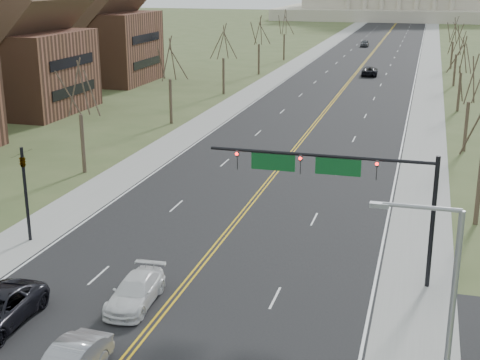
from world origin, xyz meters
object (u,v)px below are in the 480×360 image
Objects in this scene: car_sb_inner_second at (135,291)px; car_far_sb at (365,43)px; car_far_nb at (370,71)px; signal_left at (25,184)px; street_light at (443,320)px; signal_mast at (337,176)px.

car_sb_inner_second is 1.10× the size of car_far_sb.
car_sb_inner_second is 130.57m from car_far_sb.
car_far_nb is 46.81m from car_far_sb.
signal_left is 1.13× the size of car_far_nb.
car_sb_inner_second is at bearing 84.55° from car_far_nb.
car_sb_inner_second is 84.16m from car_far_nb.
car_far_nb is at bearing -83.83° from car_far_sb.
street_light is 138.96m from car_far_sb.
car_far_nb is (4.06, 84.06, 0.04)m from car_sb_inner_second.
signal_mast is 125.03m from car_far_sb.
car_far_sb reaches higher than car_far_nb.
signal_mast is 14.51m from street_light.
signal_mast is at bearing -85.60° from car_far_sb.
street_light reaches higher than car_far_nb.
signal_mast reaches higher than car_far_nb.
car_sb_inner_second is at bearing 152.58° from street_light.
car_far_nb is (-10.29, 91.50, -4.47)m from street_light.
signal_mast is 2.02× the size of signal_left.
car_sb_inner_second is (-14.35, 7.44, -4.51)m from street_light.
car_far_nb reaches higher than car_sb_inner_second.
street_light is at bearing 93.73° from car_far_nb.
street_light reaches higher than signal_left.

